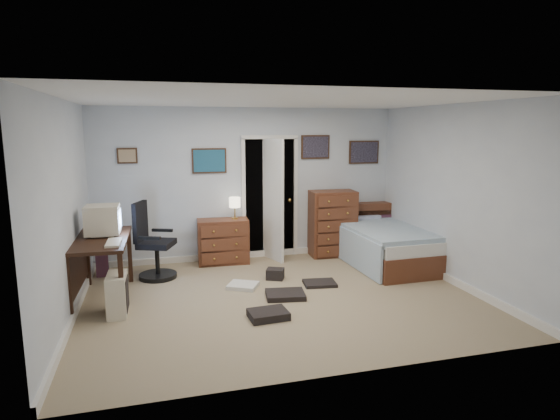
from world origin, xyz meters
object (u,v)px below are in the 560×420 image
object	(u,v)px
tall_dresser	(332,223)
bed	(381,244)
computer_desk	(94,253)
low_dresser	(223,241)
office_chair	(153,249)

from	to	relation	value
tall_dresser	bed	size ratio (longest dim) A/B	0.54
computer_desk	tall_dresser	size ratio (longest dim) A/B	1.27
tall_dresser	low_dresser	bearing A→B (deg)	-177.20
bed	computer_desk	bearing A→B (deg)	-174.05
low_dresser	bed	size ratio (longest dim) A/B	0.39
office_chair	low_dresser	distance (m)	1.21
low_dresser	bed	world-z (taller)	low_dresser
low_dresser	tall_dresser	bearing A→B (deg)	2.41
computer_desk	tall_dresser	distance (m)	3.89
tall_dresser	bed	bearing A→B (deg)	-45.11
computer_desk	bed	distance (m)	4.33
computer_desk	office_chair	distance (m)	1.05
office_chair	bed	xyz separation A→B (m)	(3.57, -0.20, -0.12)
bed	office_chair	bearing A→B (deg)	175.43
low_dresser	bed	distance (m)	2.56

